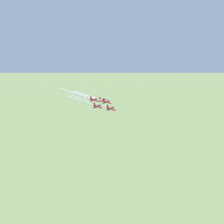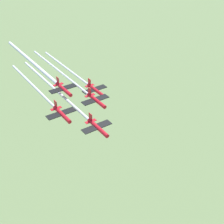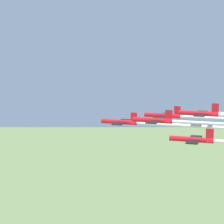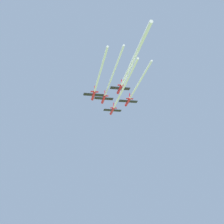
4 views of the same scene
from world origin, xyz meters
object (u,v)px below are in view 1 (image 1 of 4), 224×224
at_px(jet_2, 97,106).
at_px(jet_3, 103,100).
at_px(jet_4, 94,100).
at_px(jet_1, 106,102).
at_px(jet_0, 111,109).

relative_size(jet_2, jet_3, 1.00).
height_order(jet_3, jet_4, jet_4).
xyz_separation_m(jet_1, jet_3, (4.89, -12.08, -3.09)).
height_order(jet_1, jet_2, jet_1).
relative_size(jet_0, jet_2, 1.00).
bearing_deg(jet_2, jet_4, -120.47).
xyz_separation_m(jet_2, jet_3, (-3.16, -22.56, -2.38)).
bearing_deg(jet_3, jet_4, 0.00).
bearing_deg(jet_1, jet_2, 0.00).
distance_m(jet_0, jet_1, 13.20).
bearing_deg(jet_0, jet_3, -120.47).
bearing_deg(jet_4, jet_3, -180.00).
bearing_deg(jet_1, jet_3, -120.47).
distance_m(jet_0, jet_3, 26.08).
distance_m(jet_3, jet_4, 13.95).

